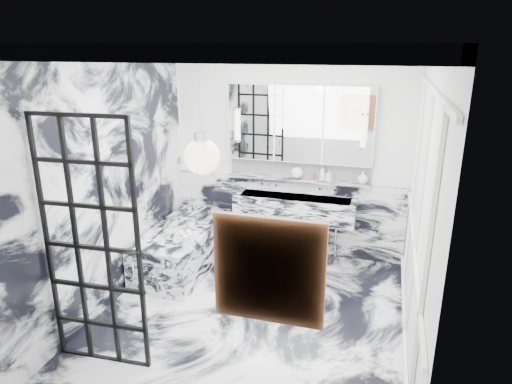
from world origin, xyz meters
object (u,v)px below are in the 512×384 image
(mirror_cabinet, at_px, (300,124))
(trough_sink, at_px, (295,207))
(crittall_door, at_px, (92,247))
(bathtub, at_px, (184,247))

(mirror_cabinet, bearing_deg, trough_sink, -90.00)
(mirror_cabinet, bearing_deg, crittall_door, -114.42)
(crittall_door, relative_size, mirror_cabinet, 1.20)
(crittall_door, height_order, mirror_cabinet, mirror_cabinet)
(mirror_cabinet, height_order, bathtub, mirror_cabinet)
(crittall_door, xyz_separation_m, bathtub, (-0.07, 1.92, -0.86))
(trough_sink, xyz_separation_m, bathtub, (-1.33, -0.66, -0.45))
(crittall_door, bearing_deg, trough_sink, 61.47)
(trough_sink, bearing_deg, crittall_door, -115.82)
(trough_sink, bearing_deg, bathtub, -153.52)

